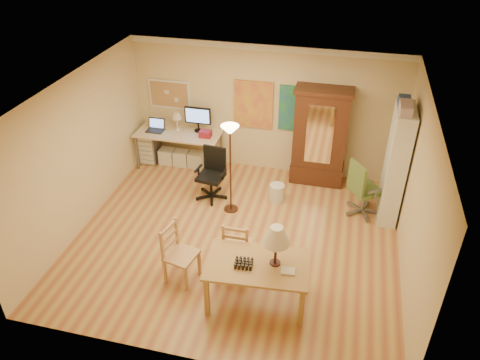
% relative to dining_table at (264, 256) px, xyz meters
% --- Properties ---
extents(floor, '(5.50, 5.50, 0.00)m').
position_rel_dining_table_xyz_m(floor, '(-0.73, 1.28, -0.87)').
color(floor, '#A9603C').
rests_on(floor, ground).
extents(crown_molding, '(5.50, 0.08, 0.12)m').
position_rel_dining_table_xyz_m(crown_molding, '(-0.73, 3.74, 1.77)').
color(crown_molding, white).
rests_on(crown_molding, floor).
extents(corkboard, '(0.90, 0.04, 0.62)m').
position_rel_dining_table_xyz_m(corkboard, '(-2.78, 3.75, 0.63)').
color(corkboard, '#AE7B52').
rests_on(corkboard, floor).
extents(art_panel_left, '(0.80, 0.04, 1.00)m').
position_rel_dining_table_xyz_m(art_panel_left, '(-0.98, 3.75, 0.58)').
color(art_panel_left, yellow).
rests_on(art_panel_left, floor).
extents(art_panel_right, '(0.75, 0.04, 0.95)m').
position_rel_dining_table_xyz_m(art_panel_right, '(-0.08, 3.75, 0.58)').
color(art_panel_right, '#255F97').
rests_on(art_panel_right, floor).
extents(dining_table, '(1.52, 0.99, 1.37)m').
position_rel_dining_table_xyz_m(dining_table, '(0.00, 0.00, 0.00)').
color(dining_table, olive).
rests_on(dining_table, floor).
extents(ladder_chair_back, '(0.43, 0.41, 0.92)m').
position_rel_dining_table_xyz_m(ladder_chair_back, '(-0.54, 0.61, -0.44)').
color(ladder_chair_back, tan).
rests_on(ladder_chair_back, floor).
extents(ladder_chair_left, '(0.53, 0.54, 0.99)m').
position_rel_dining_table_xyz_m(ladder_chair_left, '(-1.34, 0.16, -0.41)').
color(ladder_chair_left, tan).
rests_on(ladder_chair_left, floor).
extents(torchiere_lamp, '(0.32, 0.32, 1.76)m').
position_rel_dining_table_xyz_m(torchiere_lamp, '(-1.04, 2.10, 0.54)').
color(torchiere_lamp, '#43271B').
rests_on(torchiere_lamp, floor).
extents(computer_desk, '(1.78, 0.78, 1.35)m').
position_rel_dining_table_xyz_m(computer_desk, '(-2.48, 3.44, -0.37)').
color(computer_desk, beige).
rests_on(computer_desk, floor).
extents(office_chair_black, '(0.63, 0.63, 1.03)m').
position_rel_dining_table_xyz_m(office_chair_black, '(-1.51, 2.43, -0.59)').
color(office_chair_black, black).
rests_on(office_chair_black, floor).
extents(office_chair_green, '(0.69, 0.69, 1.10)m').
position_rel_dining_table_xyz_m(office_chair_green, '(1.35, 2.57, -0.57)').
color(office_chair_green, slate).
rests_on(office_chair_green, floor).
extents(drawer_cart, '(0.37, 0.45, 0.75)m').
position_rel_dining_table_xyz_m(drawer_cart, '(-3.23, 3.46, -0.49)').
color(drawer_cart, slate).
rests_on(drawer_cart, floor).
extents(armoire, '(1.10, 0.52, 2.02)m').
position_rel_dining_table_xyz_m(armoire, '(0.42, 3.52, 0.01)').
color(armoire, '#3E1F11').
rests_on(armoire, floor).
extents(bookshelf, '(0.32, 0.86, 2.14)m').
position_rel_dining_table_xyz_m(bookshelf, '(1.81, 2.63, 0.20)').
color(bookshelf, white).
rests_on(bookshelf, floor).
extents(wastebin, '(0.29, 0.29, 0.36)m').
position_rel_dining_table_xyz_m(wastebin, '(-0.24, 2.59, -0.69)').
color(wastebin, silver).
rests_on(wastebin, floor).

